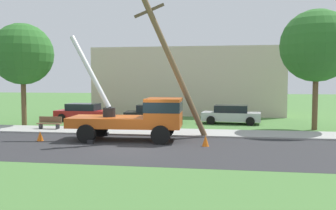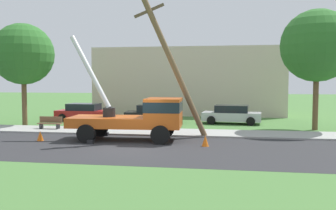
% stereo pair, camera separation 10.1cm
% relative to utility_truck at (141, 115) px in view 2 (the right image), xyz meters
% --- Properties ---
extents(ground_plane, '(120.00, 120.00, 0.00)m').
position_rel_utility_truck_xyz_m(ground_plane, '(0.12, 9.71, -1.41)').
color(ground_plane, '#477538').
extents(road_asphalt, '(80.00, 7.66, 0.01)m').
position_rel_utility_truck_xyz_m(road_asphalt, '(0.12, -2.29, -1.40)').
color(road_asphalt, '#2B2B2D').
rests_on(road_asphalt, ground).
extents(sidewalk_strip, '(80.00, 2.98, 0.10)m').
position_rel_utility_truck_xyz_m(sidewalk_strip, '(0.12, 3.03, -1.36)').
color(sidewalk_strip, '#9E9E99').
rests_on(sidewalk_strip, ground).
extents(utility_truck, '(6.87, 3.21, 5.98)m').
position_rel_utility_truck_xyz_m(utility_truck, '(0.00, 0.00, 0.00)').
color(utility_truck, '#C65119').
rests_on(utility_truck, ground).
extents(leaning_utility_pole, '(4.09, 1.86, 8.30)m').
position_rel_utility_truck_xyz_m(leaning_utility_pole, '(1.66, 1.01, 2.83)').
color(leaning_utility_pole, brown).
rests_on(leaning_utility_pole, ground).
extents(traffic_cone_ahead, '(0.36, 0.36, 0.56)m').
position_rel_utility_truck_xyz_m(traffic_cone_ahead, '(3.66, -1.31, -1.13)').
color(traffic_cone_ahead, orange).
rests_on(traffic_cone_ahead, ground).
extents(traffic_cone_behind, '(0.36, 0.36, 0.56)m').
position_rel_utility_truck_xyz_m(traffic_cone_behind, '(-5.43, -1.07, -1.13)').
color(traffic_cone_behind, orange).
rests_on(traffic_cone_behind, ground).
extents(parked_sedan_red, '(4.46, 2.12, 1.42)m').
position_rel_utility_truck_xyz_m(parked_sedan_red, '(-6.85, 8.73, -0.70)').
color(parked_sedan_red, '#B21E1E').
rests_on(parked_sedan_red, ground).
extents(parked_sedan_black, '(4.52, 2.24, 1.42)m').
position_rel_utility_truck_xyz_m(parked_sedan_black, '(-0.93, 8.29, -0.70)').
color(parked_sedan_black, black).
rests_on(parked_sedan_black, ground).
extents(parked_sedan_silver, '(4.54, 2.27, 1.42)m').
position_rel_utility_truck_xyz_m(parked_sedan_silver, '(5.06, 8.71, -0.70)').
color(parked_sedan_silver, '#B7B7BF').
rests_on(parked_sedan_silver, ground).
extents(park_bench, '(1.60, 0.45, 0.90)m').
position_rel_utility_truck_xyz_m(park_bench, '(-6.96, 3.10, -0.95)').
color(park_bench, brown).
rests_on(park_bench, ground).
extents(roadside_tree_near, '(4.79, 4.79, 8.01)m').
position_rel_utility_truck_xyz_m(roadside_tree_near, '(10.55, 6.00, 4.19)').
color(roadside_tree_near, brown).
rests_on(roadside_tree_near, ground).
extents(roadside_tree_far, '(4.47, 4.47, 7.47)m').
position_rel_utility_truck_xyz_m(roadside_tree_far, '(-10.08, 5.33, 3.81)').
color(roadside_tree_far, brown).
rests_on(roadside_tree_far, ground).
extents(lowrise_building_backdrop, '(18.00, 6.00, 6.40)m').
position_rel_utility_truck_xyz_m(lowrise_building_backdrop, '(0.97, 16.70, 1.79)').
color(lowrise_building_backdrop, beige).
rests_on(lowrise_building_backdrop, ground).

